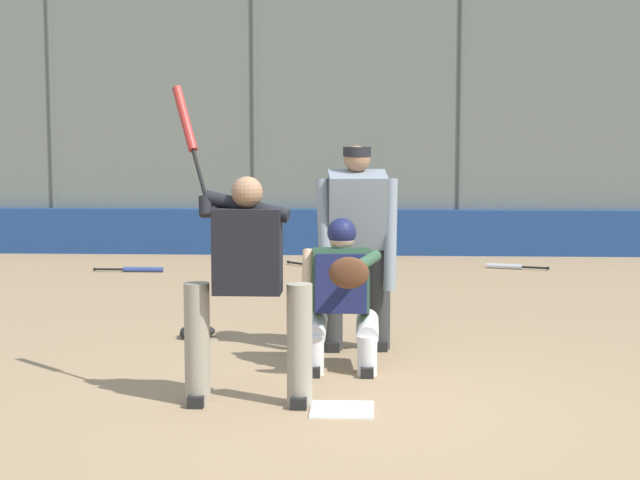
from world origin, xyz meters
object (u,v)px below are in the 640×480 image
Objects in this scene: batter_at_plate at (246,281)px; umpire_home at (356,241)px; spare_bat_third_base_side at (138,269)px; spare_bat_near_backstop at (316,266)px; catcher_behind_plate at (341,292)px; spare_bat_by_padding at (509,266)px; fielding_glove_on_dirt at (196,331)px.

umpire_home is at bearing -112.23° from batter_at_plate.
umpire_home is at bearing -57.15° from spare_bat_third_base_side.
batter_at_plate is 6.73m from spare_bat_near_backstop.
spare_bat_near_backstop and spare_bat_third_base_side have the same top height.
catcher_behind_plate is 5.68m from spare_bat_near_backstop.
batter_at_plate is at bearing -70.83° from spare_bat_third_base_side.
spare_bat_near_backstop is (0.47, -5.63, -0.59)m from catcher_behind_plate.
umpire_home is 5.43m from spare_bat_by_padding.
batter_at_plate is 1.91m from umpire_home.
spare_bat_third_base_side is (2.85, -4.50, -0.91)m from umpire_home.
umpire_home is at bearing -98.61° from catcher_behind_plate.
catcher_behind_plate reaches higher than spare_bat_by_padding.
umpire_home is 5.48× the size of fielding_glove_on_dirt.
spare_bat_near_backstop is 2.53m from spare_bat_by_padding.
catcher_behind_plate is 1.31× the size of spare_bat_third_base_side.
spare_bat_by_padding is at bearing -117.80° from umpire_home.
catcher_behind_plate is at bearing -42.40° from spare_bat_near_backstop.
spare_bat_near_backstop is (-0.15, -6.68, -0.83)m from batter_at_plate.
spare_bat_third_base_side is at bearing -70.76° from fielding_glove_on_dirt.
spare_bat_by_padding is at bearing 6.34° from spare_bat_third_base_side.
spare_bat_by_padding and spare_bat_third_base_side have the same top height.
spare_bat_third_base_side is (4.80, 0.50, 0.00)m from spare_bat_by_padding.
umpire_home reaches higher than spare_bat_by_padding.
batter_at_plate is at bearing 107.80° from fielding_glove_on_dirt.
batter_at_plate is at bearing 84.29° from spare_bat_by_padding.
spare_bat_third_base_side is (2.27, 0.43, 0.00)m from spare_bat_near_backstop.
spare_bat_by_padding is at bearing -111.23° from batter_at_plate.
batter_at_plate reaches higher than spare_bat_third_base_side.
catcher_behind_plate is 3.75× the size of fielding_glove_on_dirt.
batter_at_plate is 1.85× the size of catcher_behind_plate.
spare_bat_by_padding is 0.87× the size of spare_bat_third_base_side.
spare_bat_by_padding is (-1.95, -4.99, -0.91)m from umpire_home.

